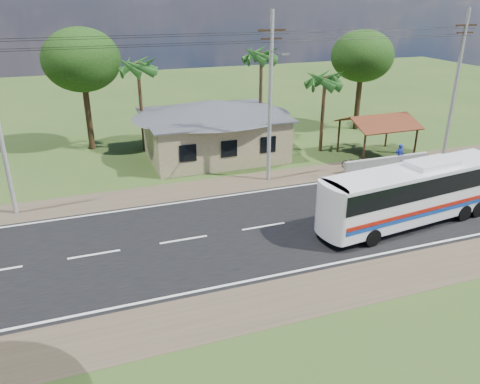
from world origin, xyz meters
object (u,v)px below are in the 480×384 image
object	(u,v)px
waiting_shed	(378,122)
person	(399,156)
motorcycle	(353,162)
coach_bus	(416,189)

from	to	relation	value
waiting_shed	person	world-z (taller)	waiting_shed
motorcycle	person	world-z (taller)	person
motorcycle	person	xyz separation A→B (m)	(3.24, -0.98, 0.43)
motorcycle	person	bearing A→B (deg)	-91.32
waiting_shed	motorcycle	bearing A→B (deg)	-149.44
waiting_shed	coach_bus	distance (m)	11.91
motorcycle	person	size ratio (longest dim) A/B	0.98
waiting_shed	coach_bus	bearing A→B (deg)	-114.92
coach_bus	person	distance (m)	9.49
coach_bus	motorcycle	distance (m)	9.23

